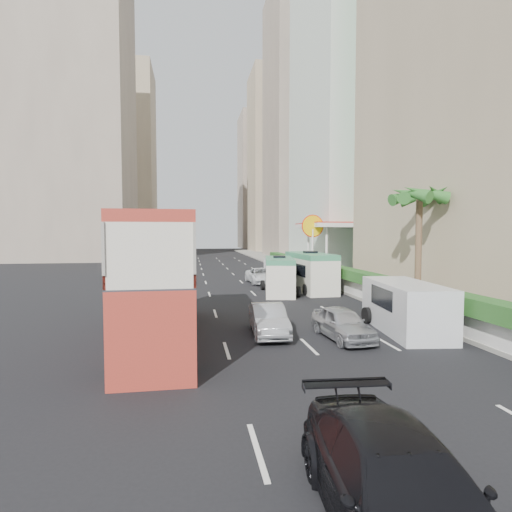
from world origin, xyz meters
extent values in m
plane|color=black|center=(0.00, 0.00, 0.00)|extent=(200.00, 200.00, 0.00)
cube|color=#B63829|center=(-6.00, 0.00, 2.53)|extent=(2.50, 11.00, 5.06)
imported|color=#AEB0B5|center=(-1.60, 0.06, 0.00)|extent=(1.58, 4.03, 1.31)
imported|color=#AEB0B5|center=(1.31, -1.11, 0.00)|extent=(1.85, 3.96, 1.31)
imported|color=silver|center=(1.23, 17.85, 0.00)|extent=(2.38, 4.84, 1.32)
cube|color=silver|center=(1.48, 11.67, 1.31)|extent=(3.00, 6.16, 2.61)
cube|color=silver|center=(4.10, 12.54, 1.45)|extent=(2.38, 6.59, 2.89)
cube|color=silver|center=(4.57, -0.33, 1.10)|extent=(2.84, 5.71, 2.19)
cube|color=silver|center=(4.08, 22.89, 0.89)|extent=(2.65, 4.70, 1.77)
cube|color=#99968C|center=(9.00, 25.00, 0.09)|extent=(6.00, 120.00, 0.18)
cube|color=silver|center=(6.20, 14.00, 0.68)|extent=(0.30, 44.00, 1.00)
cube|color=#2D6626|center=(6.20, 14.00, 1.53)|extent=(1.10, 44.00, 0.70)
cylinder|color=brown|center=(7.80, 4.00, 3.38)|extent=(0.36, 0.36, 6.40)
cube|color=silver|center=(10.00, 23.00, 2.75)|extent=(6.50, 8.00, 5.50)
cube|color=white|center=(18.00, 34.00, 29.00)|extent=(16.00, 18.00, 58.00)
cube|color=tan|center=(18.00, 58.00, 25.00)|extent=(16.00, 16.00, 50.00)
cube|color=tan|center=(17.00, 82.00, 22.00)|extent=(14.00, 14.00, 44.00)
cube|color=tan|center=(17.00, 104.00, 20.00)|extent=(14.00, 14.00, 40.00)
cube|color=tan|center=(-24.00, 55.00, 26.00)|extent=(18.00, 18.00, 52.00)
cube|color=tan|center=(-22.00, 90.00, 23.00)|extent=(16.00, 16.00, 46.00)
camera|label=1|loc=(-4.89, -16.71, 4.39)|focal=28.00mm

